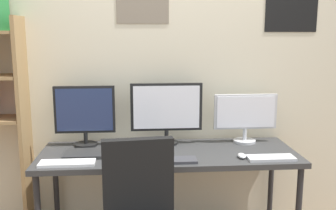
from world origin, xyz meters
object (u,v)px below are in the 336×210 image
at_px(desk, 169,159).
at_px(laptop_closed, 86,154).
at_px(keyboard_right, 271,158).
at_px(computer_mouse, 242,156).
at_px(monitor_right, 245,115).
at_px(keyboard_left, 67,163).
at_px(monitor_left, 85,113).
at_px(monitor_center, 166,110).
at_px(keyboard_center, 171,160).

bearing_deg(desk, laptop_closed, -176.73).
distance_m(keyboard_right, computer_mouse, 0.20).
height_order(monitor_right, keyboard_left, monitor_right).
bearing_deg(desk, keyboard_left, -162.08).
bearing_deg(desk, monitor_left, 161.68).
xyz_separation_m(monitor_center, laptop_closed, (-0.61, -0.25, -0.27)).
height_order(monitor_center, laptop_closed, monitor_center).
xyz_separation_m(desk, keyboard_right, (0.71, -0.23, 0.06)).
height_order(desk, laptop_closed, laptop_closed).
bearing_deg(monitor_center, desk, -90.00).
relative_size(monitor_left, keyboard_right, 1.43).
bearing_deg(keyboard_right, monitor_right, 98.99).
height_order(monitor_center, keyboard_left, monitor_center).
relative_size(desk, keyboard_center, 5.38).
xyz_separation_m(desk, keyboard_left, (-0.71, -0.23, 0.06)).
xyz_separation_m(monitor_left, keyboard_right, (1.35, -0.44, -0.25)).
height_order(desk, monitor_right, monitor_right).
xyz_separation_m(keyboard_left, computer_mouse, (1.22, 0.04, 0.01)).
xyz_separation_m(desk, computer_mouse, (0.51, -0.19, 0.07)).
height_order(keyboard_center, laptop_closed, laptop_closed).
relative_size(monitor_left, computer_mouse, 4.98).
relative_size(monitor_center, laptop_closed, 1.78).
distance_m(keyboard_left, computer_mouse, 1.23).
relative_size(monitor_left, keyboard_left, 1.27).
distance_m(monitor_right, keyboard_right, 0.50).
height_order(keyboard_left, laptop_closed, laptop_closed).
bearing_deg(keyboard_left, keyboard_center, 0.00).
bearing_deg(keyboard_right, keyboard_center, 180.00).
relative_size(computer_mouse, laptop_closed, 0.30).
bearing_deg(computer_mouse, laptop_closed, 172.35).
bearing_deg(keyboard_center, keyboard_right, 0.00).
bearing_deg(monitor_center, keyboard_right, -31.88).
xyz_separation_m(keyboard_center, computer_mouse, (0.51, 0.04, 0.01)).
height_order(monitor_left, computer_mouse, monitor_left).
height_order(desk, monitor_left, monitor_left).
distance_m(monitor_center, monitor_right, 0.64).
relative_size(desk, monitor_center, 3.38).
xyz_separation_m(monitor_right, laptop_closed, (-1.25, -0.25, -0.21)).
bearing_deg(desk, computer_mouse, -19.89).
bearing_deg(keyboard_right, computer_mouse, 167.37).
bearing_deg(monitor_center, keyboard_left, -148.12).
bearing_deg(keyboard_right, desk, 162.08).
bearing_deg(keyboard_left, desk, 17.92).
distance_m(desk, monitor_center, 0.39).
distance_m(desk, keyboard_left, 0.75).
bearing_deg(computer_mouse, keyboard_center, -175.04).
bearing_deg(laptop_closed, monitor_center, 21.56).
height_order(monitor_left, laptop_closed, monitor_left).
height_order(monitor_center, monitor_right, monitor_center).
xyz_separation_m(monitor_right, computer_mouse, (-0.13, -0.40, -0.21)).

